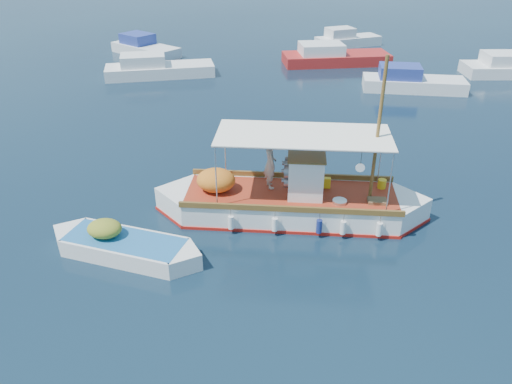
# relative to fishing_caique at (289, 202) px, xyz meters

# --- Properties ---
(ground) EXTENTS (160.00, 160.00, 0.00)m
(ground) POSITION_rel_fishing_caique_xyz_m (0.40, -0.72, -0.56)
(ground) COLOR black
(ground) RESTS_ON ground
(fishing_caique) EXTENTS (10.41, 3.17, 6.35)m
(fishing_caique) POSITION_rel_fishing_caique_xyz_m (0.00, 0.00, 0.00)
(fishing_caique) COLOR white
(fishing_caique) RESTS_ON ground
(dinghy) EXTENTS (5.53, 2.34, 1.38)m
(dinghy) POSITION_rel_fishing_caique_xyz_m (-5.32, -3.24, -0.28)
(dinghy) COLOR white
(dinghy) RESTS_ON ground
(bg_boat_nw) EXTENTS (7.96, 4.66, 1.80)m
(bg_boat_nw) POSITION_rel_fishing_caique_xyz_m (-10.62, 17.89, -0.07)
(bg_boat_nw) COLOR silver
(bg_boat_nw) RESTS_ON ground
(bg_boat_n) EXTENTS (8.55, 4.68, 1.80)m
(bg_boat_n) POSITION_rel_fishing_caique_xyz_m (1.92, 22.93, -0.07)
(bg_boat_n) COLOR #A71F1B
(bg_boat_n) RESTS_ON ground
(bg_boat_ne) EXTENTS (6.55, 2.28, 1.80)m
(bg_boat_ne) POSITION_rel_fishing_caique_xyz_m (6.90, 16.77, -0.07)
(bg_boat_ne) COLOR silver
(bg_boat_ne) RESTS_ON ground
(bg_boat_far_w) EXTENTS (6.48, 5.27, 1.80)m
(bg_boat_far_w) POSITION_rel_fishing_caique_xyz_m (-13.58, 24.11, -0.07)
(bg_boat_far_w) COLOR silver
(bg_boat_far_w) RESTS_ON ground
(bg_boat_far_n) EXTENTS (5.96, 4.40, 1.80)m
(bg_boat_far_n) POSITION_rel_fishing_caique_xyz_m (3.17, 29.33, -0.07)
(bg_boat_far_n) COLOR silver
(bg_boat_far_n) RESTS_ON ground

